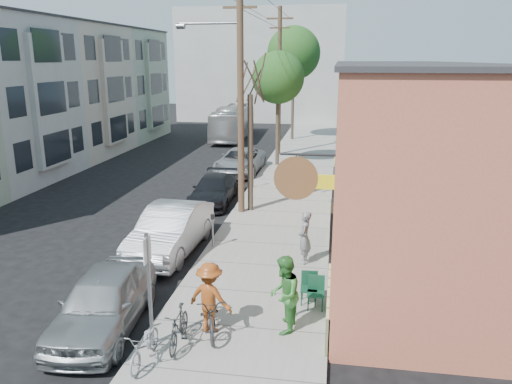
# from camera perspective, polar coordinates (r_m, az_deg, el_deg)

# --- Properties ---
(ground) EXTENTS (120.00, 120.00, 0.00)m
(ground) POSITION_cam_1_polar(r_m,az_deg,el_deg) (17.82, -13.04, -7.67)
(ground) COLOR black
(sidewalk) EXTENTS (4.50, 58.00, 0.15)m
(sidewalk) POSITION_cam_1_polar(r_m,az_deg,el_deg) (27.10, 4.16, 0.70)
(sidewalk) COLOR gray
(sidewalk) RESTS_ON ground
(cafe_building) EXTENTS (6.60, 20.20, 6.61)m
(cafe_building) POSITION_cam_1_polar(r_m,az_deg,el_deg) (20.60, 16.07, 4.77)
(cafe_building) COLOR #B65D43
(cafe_building) RESTS_ON ground
(apartment_row) EXTENTS (6.30, 32.00, 9.00)m
(apartment_row) POSITION_cam_1_polar(r_m,az_deg,el_deg) (34.53, -23.31, 10.07)
(apartment_row) COLOR #94A188
(apartment_row) RESTS_ON ground
(end_cap_building) EXTENTS (18.00, 8.00, 12.00)m
(end_cap_building) POSITION_cam_1_polar(r_m,az_deg,el_deg) (57.80, 0.76, 14.26)
(end_cap_building) COLOR #A5A6A1
(end_cap_building) RESTS_ON ground
(sign_post) EXTENTS (0.07, 0.45, 2.80)m
(sign_post) POSITION_cam_1_polar(r_m,az_deg,el_deg) (11.95, -12.15, -9.68)
(sign_post) COLOR slate
(sign_post) RESTS_ON sidewalk
(parking_meter_near) EXTENTS (0.14, 0.14, 1.24)m
(parking_meter_near) POSITION_cam_1_polar(r_m,az_deg,el_deg) (17.96, -4.98, -3.79)
(parking_meter_near) COLOR slate
(parking_meter_near) RESTS_ON sidewalk
(parking_meter_far) EXTENTS (0.14, 0.14, 1.24)m
(parking_meter_far) POSITION_cam_1_polar(r_m,az_deg,el_deg) (26.28, -0.32, 2.32)
(parking_meter_far) COLOR slate
(parking_meter_far) RESTS_ON sidewalk
(utility_pole_near) EXTENTS (3.57, 0.28, 10.00)m
(utility_pole_near) POSITION_cam_1_polar(r_m,az_deg,el_deg) (21.35, -1.94, 11.39)
(utility_pole_near) COLOR #503A28
(utility_pole_near) RESTS_ON sidewalk
(utility_pole_far) EXTENTS (1.80, 0.28, 10.00)m
(utility_pole_far) POSITION_cam_1_polar(r_m,az_deg,el_deg) (35.29, 2.67, 12.70)
(utility_pole_far) COLOR #503A28
(utility_pole_far) RESTS_ON sidewalk
(tree_bare) EXTENTS (0.24, 0.24, 5.13)m
(tree_bare) POSITION_cam_1_polar(r_m,az_deg,el_deg) (21.95, -0.65, 4.40)
(tree_bare) COLOR #44392C
(tree_bare) RESTS_ON sidewalk
(tree_leafy_mid) EXTENTS (3.24, 3.24, 7.10)m
(tree_leafy_mid) POSITION_cam_1_polar(r_m,az_deg,el_deg) (31.59, 2.54, 12.91)
(tree_leafy_mid) COLOR #44392C
(tree_leafy_mid) RESTS_ON sidewalk
(tree_leafy_far) EXTENTS (4.34, 4.34, 9.20)m
(tree_leafy_far) POSITION_cam_1_polar(r_m,az_deg,el_deg) (42.16, 4.32, 15.53)
(tree_leafy_far) COLOR #44392C
(tree_leafy_far) RESTS_ON sidewalk
(patio_chair_a) EXTENTS (0.53, 0.53, 0.88)m
(patio_chair_a) POSITION_cam_1_polar(r_m,az_deg,el_deg) (14.14, 6.06, -10.92)
(patio_chair_a) COLOR #113C28
(patio_chair_a) RESTS_ON sidewalk
(patio_chair_b) EXTENTS (0.50, 0.50, 0.88)m
(patio_chair_b) POSITION_cam_1_polar(r_m,az_deg,el_deg) (13.90, 6.84, -11.43)
(patio_chair_b) COLOR #113C28
(patio_chair_b) RESTS_ON sidewalk
(patron_grey) EXTENTS (0.46, 0.67, 1.78)m
(patron_grey) POSITION_cam_1_polar(r_m,az_deg,el_deg) (16.59, 5.57, -5.21)
(patron_grey) COLOR slate
(patron_grey) RESTS_ON sidewalk
(patron_green) EXTENTS (0.80, 1.00, 1.97)m
(patron_green) POSITION_cam_1_polar(r_m,az_deg,el_deg) (12.55, 3.24, -11.61)
(patron_green) COLOR #358133
(patron_green) RESTS_ON sidewalk
(cyclist) EXTENTS (1.32, 0.99, 1.81)m
(cyclist) POSITION_cam_1_polar(r_m,az_deg,el_deg) (12.62, -5.28, -11.91)
(cyclist) COLOR #8D3E14
(cyclist) RESTS_ON sidewalk
(cyclist_bike) EXTENTS (1.28, 2.10, 1.04)m
(cyclist_bike) POSITION_cam_1_polar(r_m,az_deg,el_deg) (12.79, -5.24, -13.45)
(cyclist_bike) COLOR black
(cyclist_bike) RESTS_ON sidewalk
(parked_bike_a) EXTENTS (0.50, 1.59, 0.94)m
(parked_bike_a) POSITION_cam_1_polar(r_m,az_deg,el_deg) (12.33, -8.83, -15.00)
(parked_bike_a) COLOR black
(parked_bike_a) RESTS_ON sidewalk
(parked_bike_b) EXTENTS (0.57, 1.59, 0.83)m
(parked_bike_b) POSITION_cam_1_polar(r_m,az_deg,el_deg) (11.90, -12.59, -16.72)
(parked_bike_b) COLOR gray
(parked_bike_b) RESTS_ON sidewalk
(car_0) EXTENTS (2.25, 4.70, 1.55)m
(car_0) POSITION_cam_1_polar(r_m,az_deg,el_deg) (13.58, -17.05, -11.84)
(car_0) COLOR gray
(car_0) RESTS_ON ground
(car_1) EXTENTS (1.97, 5.17, 1.68)m
(car_1) POSITION_cam_1_polar(r_m,az_deg,el_deg) (18.08, -9.73, -4.31)
(car_1) COLOR #B4B6BC
(car_1) RESTS_ON ground
(car_2) EXTENTS (1.99, 4.61, 1.32)m
(car_2) POSITION_cam_1_polar(r_m,az_deg,el_deg) (24.00, -4.84, 0.25)
(car_2) COLOR black
(car_2) RESTS_ON ground
(car_3) EXTENTS (2.62, 5.37, 1.47)m
(car_3) POSITION_cam_1_polar(r_m,az_deg,el_deg) (30.25, -1.85, 3.52)
(car_3) COLOR #A1A3A8
(car_3) RESTS_ON ground
(bus) EXTENTS (2.66, 10.03, 2.77)m
(bus) POSITION_cam_1_polar(r_m,az_deg,el_deg) (43.73, -2.65, 7.94)
(bus) COLOR silver
(bus) RESTS_ON ground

